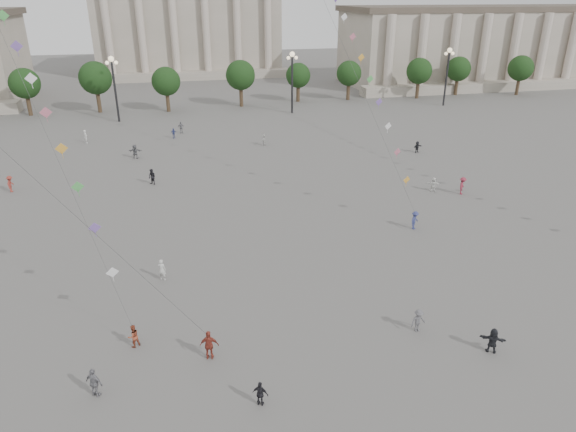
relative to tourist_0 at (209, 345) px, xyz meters
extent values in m
plane|color=#5C5956|center=(5.46, -5.13, -0.96)|extent=(360.00, 360.00, 0.00)
cube|color=gray|center=(80.46, 89.87, 7.04)|extent=(80.00, 22.00, 16.00)
cube|color=#4E4439|center=(80.46, 89.87, 15.64)|extent=(81.60, 22.44, 1.20)
cube|color=gray|center=(80.46, 76.87, 0.04)|extent=(84.00, 4.00, 2.00)
cube|color=gray|center=(5.46, 124.87, 9.04)|extent=(46.00, 30.00, 20.00)
cube|color=gray|center=(5.46, 107.87, 0.04)|extent=(48.30, 4.00, 2.00)
cylinder|color=#3A2A1D|center=(-24.54, 72.87, 0.80)|extent=(0.70, 0.70, 3.52)
sphere|color=black|center=(-24.54, 72.87, 4.48)|extent=(5.12, 5.12, 5.12)
cylinder|color=#3A2A1D|center=(-12.54, 72.87, 0.80)|extent=(0.70, 0.70, 3.52)
sphere|color=black|center=(-12.54, 72.87, 4.48)|extent=(5.12, 5.12, 5.12)
cylinder|color=#3A2A1D|center=(-0.54, 72.87, 0.80)|extent=(0.70, 0.70, 3.52)
sphere|color=black|center=(-0.54, 72.87, 4.48)|extent=(5.12, 5.12, 5.12)
cylinder|color=#3A2A1D|center=(11.46, 72.87, 0.80)|extent=(0.70, 0.70, 3.52)
sphere|color=black|center=(11.46, 72.87, 4.48)|extent=(5.12, 5.12, 5.12)
cylinder|color=#3A2A1D|center=(23.46, 72.87, 0.80)|extent=(0.70, 0.70, 3.52)
sphere|color=black|center=(23.46, 72.87, 4.48)|extent=(5.12, 5.12, 5.12)
cylinder|color=#3A2A1D|center=(35.46, 72.87, 0.80)|extent=(0.70, 0.70, 3.52)
sphere|color=black|center=(35.46, 72.87, 4.48)|extent=(5.12, 5.12, 5.12)
cylinder|color=#3A2A1D|center=(47.46, 72.87, 0.80)|extent=(0.70, 0.70, 3.52)
sphere|color=black|center=(47.46, 72.87, 4.48)|extent=(5.12, 5.12, 5.12)
cylinder|color=#3A2A1D|center=(59.46, 72.87, 0.80)|extent=(0.70, 0.70, 3.52)
sphere|color=black|center=(59.46, 72.87, 4.48)|extent=(5.12, 5.12, 5.12)
cylinder|color=#3A2A1D|center=(71.46, 72.87, 0.80)|extent=(0.70, 0.70, 3.52)
sphere|color=black|center=(71.46, 72.87, 4.48)|extent=(5.12, 5.12, 5.12)
cylinder|color=#262628|center=(-9.54, 64.87, 4.04)|extent=(0.36, 0.36, 10.00)
sphere|color=#FFE5B2|center=(-9.54, 64.87, 9.24)|extent=(0.90, 0.90, 0.90)
sphere|color=#FFE5B2|center=(-10.24, 64.87, 8.64)|extent=(0.60, 0.60, 0.60)
sphere|color=#FFE5B2|center=(-8.84, 64.87, 8.64)|extent=(0.60, 0.60, 0.60)
cylinder|color=#262628|center=(20.46, 64.87, 4.04)|extent=(0.36, 0.36, 10.00)
sphere|color=#FFE5B2|center=(20.46, 64.87, 9.24)|extent=(0.90, 0.90, 0.90)
sphere|color=#FFE5B2|center=(19.76, 64.87, 8.64)|extent=(0.60, 0.60, 0.60)
sphere|color=#FFE5B2|center=(21.16, 64.87, 8.64)|extent=(0.60, 0.60, 0.60)
cylinder|color=#262628|center=(50.46, 64.87, 4.04)|extent=(0.36, 0.36, 10.00)
sphere|color=#FFE5B2|center=(50.46, 64.87, 9.24)|extent=(0.90, 0.90, 0.90)
sphere|color=#FFE5B2|center=(49.76, 64.87, 8.64)|extent=(0.60, 0.60, 0.60)
sphere|color=#FFE5B2|center=(51.16, 64.87, 8.64)|extent=(0.60, 0.60, 0.60)
imported|color=#37417C|center=(-0.82, 51.78, -0.20)|extent=(0.96, 0.65, 1.52)
imported|color=#212227|center=(16.67, -3.23, -0.13)|extent=(1.56, 1.21, 1.65)
imported|color=silver|center=(11.60, 45.02, -0.15)|extent=(0.98, 1.56, 1.61)
imported|color=#58575B|center=(13.24, -0.30, -0.16)|extent=(1.12, 0.76, 1.59)
imported|color=white|center=(26.33, 22.74, -0.18)|extent=(1.51, 0.84, 1.55)
imported|color=maroon|center=(28.91, 21.20, 0.00)|extent=(1.32, 1.41, 1.91)
imported|color=black|center=(31.25, 36.77, -0.18)|extent=(1.52, 0.93, 1.56)
imported|color=silver|center=(-13.22, 51.90, 0.01)|extent=(0.66, 0.81, 1.93)
imported|color=#5B5C60|center=(-5.97, 42.59, -0.03)|extent=(1.79, 0.88, 1.85)
imported|color=silver|center=(-2.70, 9.98, -0.09)|extent=(0.74, 0.64, 1.72)
imported|color=slate|center=(0.38, 54.61, -0.05)|extent=(1.14, 0.68, 1.81)
imported|color=maroon|center=(-18.67, 32.89, -0.04)|extent=(0.81, 1.25, 1.82)
imported|color=black|center=(-3.68, 31.81, -0.05)|extent=(1.11, 1.10, 1.81)
imported|color=maroon|center=(0.00, 0.00, 0.00)|extent=(1.19, 0.69, 1.91)
imported|color=black|center=(2.27, -4.38, -0.22)|extent=(0.93, 0.74, 1.48)
imported|color=slate|center=(-6.27, -1.74, -0.06)|extent=(1.11, 0.95, 1.78)
imported|color=#9B422A|center=(-4.44, 2.19, -0.20)|extent=(0.92, 0.86, 1.51)
imported|color=navy|center=(19.95, 14.13, -0.09)|extent=(1.28, 1.21, 1.74)
cylinder|color=#3F3F3F|center=(-6.68, 1.69, 8.63)|extent=(0.02, 0.02, 21.10)
cube|color=white|center=(-5.31, 3.82, 3.46)|extent=(0.76, 0.25, 0.76)
cube|color=#7D59B3|center=(-6.18, 5.46, 5.81)|extent=(0.76, 0.25, 0.76)
cube|color=#52B356|center=(-7.05, 7.09, 7.98)|extent=(0.76, 0.25, 0.76)
cube|color=gold|center=(-7.92, 8.73, 10.03)|extent=(0.76, 0.25, 0.76)
cube|color=#C86A80|center=(-8.79, 10.36, 12.02)|extent=(0.76, 0.25, 0.76)
cube|color=white|center=(-9.66, 11.99, 13.94)|extent=(0.76, 0.25, 0.76)
cube|color=#7D59B3|center=(-10.53, 13.63, 15.81)|extent=(0.76, 0.25, 0.76)
cube|color=#52B356|center=(-11.40, 15.26, 17.65)|extent=(0.76, 0.25, 0.76)
cube|color=gold|center=(19.54, 15.70, 3.33)|extent=(0.76, 0.25, 0.76)
cube|color=#C86A80|center=(19.13, 17.28, 5.56)|extent=(0.76, 0.25, 0.76)
cube|color=white|center=(18.72, 18.86, 7.62)|extent=(0.76, 0.25, 0.76)
cube|color=#7D59B3|center=(18.30, 20.44, 9.58)|extent=(0.76, 0.25, 0.76)
cube|color=#52B356|center=(17.89, 22.02, 11.47)|extent=(0.76, 0.25, 0.76)
cube|color=gold|center=(17.48, 23.60, 13.30)|extent=(0.76, 0.25, 0.76)
cube|color=#C86A80|center=(17.07, 25.17, 15.09)|extent=(0.76, 0.25, 0.76)
cube|color=white|center=(16.65, 26.75, 16.83)|extent=(0.76, 0.25, 0.76)
camera|label=1|loc=(-1.00, -25.05, 19.08)|focal=32.00mm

